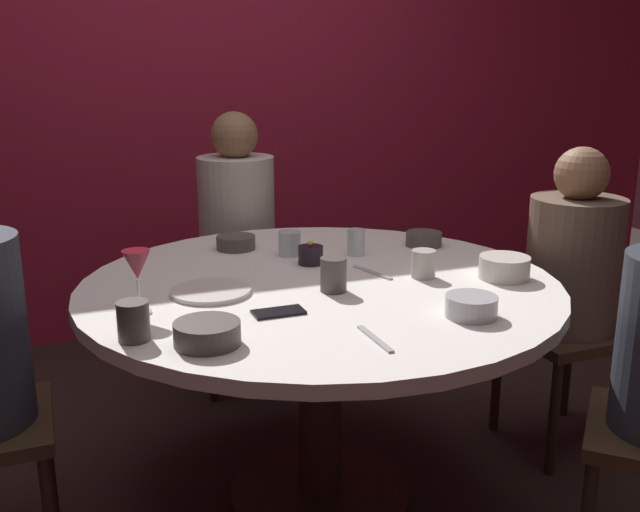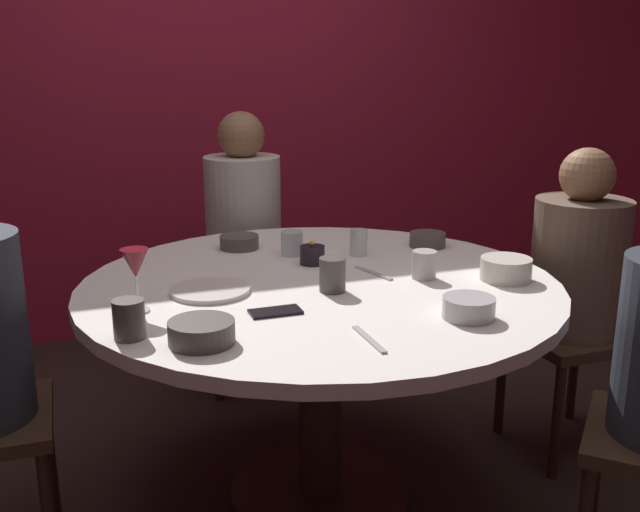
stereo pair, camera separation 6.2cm
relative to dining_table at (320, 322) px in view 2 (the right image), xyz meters
The scene contains 21 objects.
ground_plane 0.62m from the dining_table, ahead, with size 8.00×8.00×0.00m, color #2D231E.
back_wall 1.93m from the dining_table, 90.00° to the left, with size 6.00×0.10×2.60m, color maroon.
dining_table is the anchor object (origin of this frame).
seated_diner_back 1.00m from the dining_table, 90.00° to the left, with size 0.40×0.40×1.21m.
seated_diner_right 0.98m from the dining_table, ahead, with size 0.40×0.40×1.13m.
candle_holder 0.26m from the dining_table, 78.02° to the left, with size 0.08×0.08×0.08m.
wine_glass 0.63m from the dining_table, behind, with size 0.08×0.08×0.18m.
dinner_plate 0.37m from the dining_table, behind, with size 0.24×0.24×0.01m, color silver.
cell_phone 0.35m from the dining_table, 132.05° to the right, with size 0.07×0.14×0.01m, color black.
bowl_serving_large 0.54m from the dining_table, 59.78° to the right, with size 0.14×0.14×0.06m, color #B7B7BC.
bowl_salad_center 0.60m from the dining_table, 27.60° to the left, with size 0.13×0.13×0.05m, color #4C4742.
bowl_small_white 0.60m from the dining_table, 18.49° to the right, with size 0.16×0.16×0.07m, color beige.
bowl_sauce_side 0.52m from the dining_table, 106.61° to the left, with size 0.14×0.14×0.05m, color #4C4742.
bowl_rice_portion 0.61m from the dining_table, 139.08° to the right, with size 0.16×0.16×0.06m, color #4C4742.
cup_near_candle 0.22m from the dining_table, 90.69° to the right, with size 0.08×0.08×0.10m, color #4C4742.
cup_by_left_diner 0.37m from the dining_table, 87.98° to the left, with size 0.08×0.08×0.09m, color silver.
cup_by_right_diner 0.37m from the dining_table, 14.63° to the right, with size 0.08×0.08×0.09m, color #B2ADA3.
cup_center_front 0.69m from the dining_table, 154.28° to the right, with size 0.08×0.08×0.10m, color #4C4742.
cup_far_edge 0.38m from the dining_table, 46.30° to the left, with size 0.06×0.06×0.09m, color silver.
fork_near_plate 0.52m from the dining_table, 95.92° to the right, with size 0.02×0.18×0.01m, color #B7B7BC.
knife_near_plate 0.23m from the dining_table, ahead, with size 0.02×0.18×0.01m, color #B7B7BC.
Camera 2 is at (-0.72, -2.02, 1.42)m, focal length 40.64 mm.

